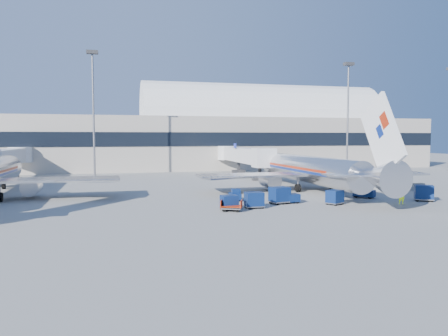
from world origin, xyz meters
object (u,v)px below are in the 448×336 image
object	(u,v)px
mast_east	(348,101)
cart_train_a	(280,195)
tug_right	(363,192)
barrier_far	(415,186)
jetbridge_mid	(7,158)
tug_lead	(287,197)
barrier_mid	(394,187)
mast_west	(93,95)
cart_solo_far	(424,193)
ramp_worker	(401,195)
tug_left	(235,195)
barrier_near	(374,188)
airliner_main	(312,170)
cart_train_c	(229,202)
jetbridge_near	(242,155)
cart_solo_near	(335,197)
cart_open_red	(232,207)
cart_train_b	(254,200)

from	to	relation	value
mast_east	cart_train_a	world-z (taller)	mast_east
tug_right	barrier_far	bearing A→B (deg)	75.36
jetbridge_mid	mast_east	size ratio (longest dim) A/B	1.22
tug_lead	barrier_mid	bearing A→B (deg)	15.19
mast_west	barrier_mid	size ratio (longest dim) A/B	7.53
barrier_mid	cart_solo_far	distance (m)	10.39
barrier_mid	ramp_worker	size ratio (longest dim) A/B	1.54
mast_east	tug_left	xyz separation A→B (m)	(-33.01, -32.15, -14.14)
barrier_near	cart_solo_far	size ratio (longest dim) A/B	1.15
barrier_near	ramp_worker	size ratio (longest dim) A/B	1.54
airliner_main	cart_train_c	size ratio (longest dim) A/B	20.12
cart_train_c	cart_solo_far	xyz separation A→B (m)	(23.53, 0.55, 0.17)
jetbridge_near	cart_solo_near	bearing A→B (deg)	-91.19
cart_open_red	ramp_worker	world-z (taller)	ramp_worker
cart_train_b	cart_solo_near	xyz separation A→B (m)	(9.36, 0.16, -0.05)
jetbridge_near	cart_train_a	world-z (taller)	jetbridge_near
mast_west	cart_solo_far	size ratio (longest dim) A/B	8.65
jetbridge_near	cart_train_a	xyz separation A→B (m)	(-6.45, -36.49, -2.93)
jetbridge_mid	cart_open_red	xyz separation A→B (m)	(29.07, -39.98, -3.53)
tug_right	cart_solo_near	distance (m)	7.34
barrier_mid	cart_train_a	distance (m)	21.57
tug_right	cart_train_a	world-z (taller)	cart_train_a
mast_west	cart_solo_near	xyz separation A→B (m)	(26.80, -37.76, -13.94)
jetbridge_mid	cart_solo_near	world-z (taller)	jetbridge_mid
airliner_main	mast_west	size ratio (longest dim) A/B	1.65
tug_left	ramp_worker	distance (m)	18.57
mast_west	cart_train_b	bearing A→B (deg)	-65.31
mast_east	cart_solo_near	world-z (taller)	mast_east
airliner_main	cart_train_a	size ratio (longest dim) A/B	15.25
cart_train_c	cart_train_b	bearing A→B (deg)	4.20
barrier_mid	cart_train_b	distance (m)	25.85
tug_left	cart_train_a	world-z (taller)	cart_train_a
tug_right	cart_train_c	size ratio (longest dim) A/B	1.45
tug_left	barrier_near	bearing A→B (deg)	-75.43
jetbridge_mid	cart_train_b	distance (m)	50.23
barrier_mid	tug_right	bearing A→B (deg)	-146.04
airliner_main	cart_train_a	bearing A→B (deg)	-130.98
airliner_main	cart_train_a	world-z (taller)	airliner_main
mast_west	cart_train_b	world-z (taller)	mast_west
tug_lead	tug_right	size ratio (longest dim) A/B	1.01
cart_train_c	ramp_worker	xyz separation A→B (m)	(19.57, -0.73, 0.16)
tug_right	cart_train_b	xyz separation A→B (m)	(-15.45, -4.25, 0.16)
barrier_mid	cart_open_red	distance (m)	28.88
barrier_mid	cart_train_b	size ratio (longest dim) A/B	1.55
ramp_worker	cart_solo_far	bearing A→B (deg)	-111.49
cart_train_c	ramp_worker	distance (m)	19.58
jetbridge_near	barrier_near	distance (m)	30.82
tug_right	cart_train_a	bearing A→B (deg)	-120.72
barrier_far	cart_train_c	xyz separation A→B (m)	(-29.98, -10.43, 0.36)
jetbridge_near	barrier_mid	world-z (taller)	jetbridge_near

